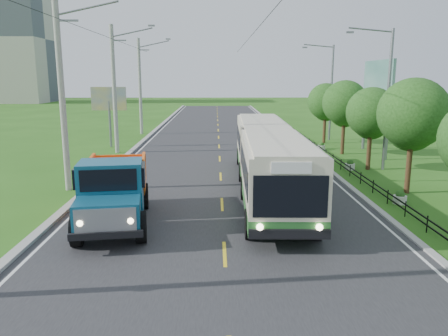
{
  "coord_description": "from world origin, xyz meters",
  "views": [
    {
      "loc": [
        -0.29,
        -14.15,
        5.99
      ],
      "look_at": [
        0.09,
        5.52,
        1.9
      ],
      "focal_mm": 35.0,
      "sensor_mm": 36.0,
      "label": 1
    }
  ],
  "objects_px": {
    "pole_mid": "(115,89)",
    "streetlight_far": "(330,89)",
    "tree_fourth": "(371,115)",
    "pole_near": "(63,95)",
    "planter_near": "(400,198)",
    "tree_third": "(413,117)",
    "bus": "(267,154)",
    "streetlight_mid": "(386,95)",
    "planter_far": "(321,147)",
    "tree_fifth": "(345,105)",
    "billboard_right": "(378,86)",
    "dump_truck": "(114,186)",
    "tree_back": "(326,103)",
    "billboard_left": "(109,103)",
    "planter_mid": "(350,165)",
    "pole_far": "(140,86)"
  },
  "relations": [
    {
      "from": "pole_mid",
      "to": "streetlight_far",
      "type": "relative_size",
      "value": 1.1
    },
    {
      "from": "pole_mid",
      "to": "tree_fourth",
      "type": "relative_size",
      "value": 1.85
    },
    {
      "from": "pole_near",
      "to": "planter_near",
      "type": "distance_m",
      "value": 17.79
    },
    {
      "from": "tree_third",
      "to": "bus",
      "type": "height_order",
      "value": "tree_third"
    },
    {
      "from": "streetlight_mid",
      "to": "planter_far",
      "type": "xyz_separation_m",
      "value": [
        -2.04,
        8.0,
        -4.62
      ]
    },
    {
      "from": "tree_third",
      "to": "tree_fifth",
      "type": "distance_m",
      "value": 12.0
    },
    {
      "from": "billboard_right",
      "to": "tree_third",
      "type": "bearing_deg",
      "value": -101.64
    },
    {
      "from": "dump_truck",
      "to": "pole_near",
      "type": "bearing_deg",
      "value": 115.8
    },
    {
      "from": "tree_fifth",
      "to": "bus",
      "type": "relative_size",
      "value": 0.33
    },
    {
      "from": "pole_mid",
      "to": "tree_back",
      "type": "distance_m",
      "value": 18.89
    },
    {
      "from": "planter_far",
      "to": "billboard_left",
      "type": "xyz_separation_m",
      "value": [
        -18.1,
        2.0,
        3.58
      ]
    },
    {
      "from": "pole_near",
      "to": "planter_near",
      "type": "bearing_deg",
      "value": -10.09
    },
    {
      "from": "streetlight_far",
      "to": "billboard_right",
      "type": "height_order",
      "value": "streetlight_far"
    },
    {
      "from": "pole_near",
      "to": "bus",
      "type": "bearing_deg",
      "value": -2.57
    },
    {
      "from": "planter_mid",
      "to": "bus",
      "type": "xyz_separation_m",
      "value": [
        -6.16,
        -5.48,
        1.73
      ]
    },
    {
      "from": "pole_near",
      "to": "billboard_right",
      "type": "distance_m",
      "value": 23.32
    },
    {
      "from": "pole_near",
      "to": "planter_mid",
      "type": "height_order",
      "value": "pole_near"
    },
    {
      "from": "tree_fifth",
      "to": "planter_far",
      "type": "relative_size",
      "value": 8.66
    },
    {
      "from": "dump_truck",
      "to": "tree_back",
      "type": "bearing_deg",
      "value": 50.06
    },
    {
      "from": "pole_mid",
      "to": "tree_third",
      "type": "height_order",
      "value": "pole_mid"
    },
    {
      "from": "pole_near",
      "to": "planter_mid",
      "type": "xyz_separation_m",
      "value": [
        16.86,
        5.0,
        -4.81
      ]
    },
    {
      "from": "tree_fifth",
      "to": "streetlight_mid",
      "type": "relative_size",
      "value": 0.64
    },
    {
      "from": "billboard_left",
      "to": "billboard_right",
      "type": "xyz_separation_m",
      "value": [
        21.8,
        -4.0,
        1.48
      ]
    },
    {
      "from": "planter_mid",
      "to": "planter_far",
      "type": "xyz_separation_m",
      "value": [
        0.0,
        8.0,
        0.0
      ]
    },
    {
      "from": "billboard_left",
      "to": "bus",
      "type": "xyz_separation_m",
      "value": [
        11.94,
        -15.48,
        -1.85
      ]
    },
    {
      "from": "billboard_left",
      "to": "billboard_right",
      "type": "bearing_deg",
      "value": -10.4
    },
    {
      "from": "streetlight_mid",
      "to": "planter_near",
      "type": "relative_size",
      "value": 13.54
    },
    {
      "from": "planter_mid",
      "to": "dump_truck",
      "type": "xyz_separation_m",
      "value": [
        -13.09,
        -10.68,
        1.31
      ]
    },
    {
      "from": "planter_near",
      "to": "billboard_left",
      "type": "bearing_deg",
      "value": 135.16
    },
    {
      "from": "planter_mid",
      "to": "pole_mid",
      "type": "bearing_deg",
      "value": 157.46
    },
    {
      "from": "pole_near",
      "to": "planter_mid",
      "type": "relative_size",
      "value": 14.93
    },
    {
      "from": "pole_near",
      "to": "streetlight_far",
      "type": "xyz_separation_m",
      "value": [
        18.9,
        19.0,
        -0.19
      ]
    },
    {
      "from": "streetlight_far",
      "to": "planter_far",
      "type": "distance_m",
      "value": 7.84
    },
    {
      "from": "pole_mid",
      "to": "streetlight_mid",
      "type": "relative_size",
      "value": 1.1
    },
    {
      "from": "tree_fifth",
      "to": "bus",
      "type": "height_order",
      "value": "tree_fifth"
    },
    {
      "from": "pole_near",
      "to": "tree_third",
      "type": "height_order",
      "value": "pole_near"
    },
    {
      "from": "streetlight_far",
      "to": "planter_near",
      "type": "distance_m",
      "value": 22.57
    },
    {
      "from": "dump_truck",
      "to": "billboard_left",
      "type": "bearing_deg",
      "value": 95.83
    },
    {
      "from": "billboard_left",
      "to": "billboard_right",
      "type": "distance_m",
      "value": 22.21
    },
    {
      "from": "tree_fourth",
      "to": "pole_far",
      "type": "bearing_deg",
      "value": 133.85
    },
    {
      "from": "billboard_left",
      "to": "pole_mid",
      "type": "bearing_deg",
      "value": -67.58
    },
    {
      "from": "streetlight_far",
      "to": "planter_far",
      "type": "xyz_separation_m",
      "value": [
        -2.04,
        -6.0,
        -4.62
      ]
    },
    {
      "from": "planter_near",
      "to": "billboard_right",
      "type": "distance_m",
      "value": 15.34
    },
    {
      "from": "streetlight_far",
      "to": "planter_far",
      "type": "relative_size",
      "value": 13.54
    },
    {
      "from": "tree_third",
      "to": "billboard_right",
      "type": "height_order",
      "value": "billboard_right"
    },
    {
      "from": "tree_third",
      "to": "planter_near",
      "type": "relative_size",
      "value": 8.96
    },
    {
      "from": "planter_far",
      "to": "pole_mid",
      "type": "bearing_deg",
      "value": -176.61
    },
    {
      "from": "tree_fourth",
      "to": "planter_far",
      "type": "height_order",
      "value": "tree_fourth"
    },
    {
      "from": "streetlight_far",
      "to": "planter_far",
      "type": "bearing_deg",
      "value": -108.8
    },
    {
      "from": "planter_far",
      "to": "dump_truck",
      "type": "height_order",
      "value": "dump_truck"
    }
  ]
}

